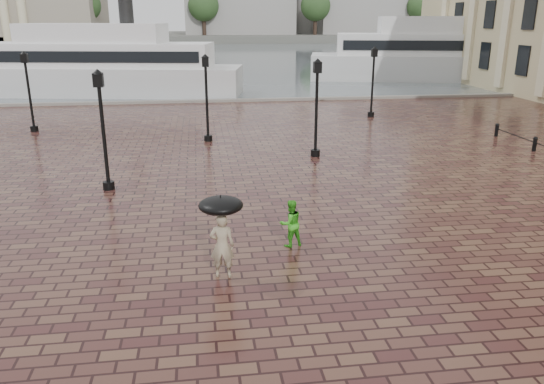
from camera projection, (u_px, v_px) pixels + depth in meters
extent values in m
plane|color=#361918|center=(318.00, 314.00, 11.81)|extent=(300.00, 300.00, 0.00)
plane|color=#454E54|center=(209.00, 54.00, 98.40)|extent=(240.00, 240.00, 0.00)
cube|color=slate|center=(229.00, 102.00, 41.93)|extent=(80.00, 0.60, 0.30)
cube|color=#4C4C47|center=(203.00, 37.00, 162.08)|extent=(300.00, 60.00, 2.00)
cube|color=gray|center=(238.00, 8.00, 151.48)|extent=(30.00, 22.00, 14.00)
cube|color=gray|center=(356.00, 14.00, 156.53)|extent=(25.00, 22.00, 11.00)
cube|color=gray|center=(469.00, 6.00, 160.33)|extent=(35.00, 22.00, 16.00)
cylinder|color=#2D2119|center=(87.00, 28.00, 136.51)|extent=(1.00, 1.00, 8.00)
sphere|color=#253D1B|center=(85.00, 5.00, 134.80)|extent=(8.00, 8.00, 8.00)
cylinder|color=#2D2119|center=(204.00, 27.00, 140.44)|extent=(1.00, 1.00, 8.00)
sphere|color=#253D1B|center=(203.00, 5.00, 138.72)|extent=(8.00, 8.00, 8.00)
cylinder|color=#2D2119|center=(315.00, 27.00, 144.36)|extent=(1.00, 1.00, 8.00)
sphere|color=#253D1B|center=(316.00, 6.00, 142.65)|extent=(8.00, 8.00, 8.00)
cylinder|color=#2D2119|center=(420.00, 27.00, 148.29)|extent=(1.00, 1.00, 8.00)
sphere|color=#253D1B|center=(422.00, 6.00, 146.58)|extent=(8.00, 8.00, 8.00)
cylinder|color=#2D2119|center=(519.00, 27.00, 152.21)|extent=(1.00, 1.00, 8.00)
sphere|color=#253D1B|center=(522.00, 7.00, 150.50)|extent=(8.00, 8.00, 8.00)
cylinder|color=black|center=(535.00, 145.00, 26.26)|extent=(0.20, 0.20, 0.60)
sphere|color=black|center=(536.00, 139.00, 26.16)|extent=(0.22, 0.22, 0.22)
cylinder|color=black|center=(497.00, 131.00, 29.55)|extent=(0.20, 0.20, 0.60)
sphere|color=black|center=(497.00, 125.00, 29.45)|extent=(0.22, 0.22, 0.22)
cylinder|color=black|center=(109.00, 185.00, 20.39)|extent=(0.44, 0.44, 0.30)
cylinder|color=black|center=(104.00, 138.00, 19.82)|extent=(0.14, 0.14, 4.00)
cube|color=black|center=(98.00, 80.00, 19.15)|extent=(0.35, 0.35, 0.50)
sphere|color=beige|center=(98.00, 80.00, 19.15)|extent=(0.28, 0.28, 0.28)
cylinder|color=black|center=(315.00, 153.00, 25.33)|extent=(0.44, 0.44, 0.30)
cylinder|color=black|center=(316.00, 114.00, 24.76)|extent=(0.14, 0.14, 4.00)
cube|color=black|center=(317.00, 67.00, 24.09)|extent=(0.35, 0.35, 0.50)
sphere|color=beige|center=(317.00, 67.00, 24.09)|extent=(0.28, 0.28, 0.28)
cylinder|color=black|center=(34.00, 129.00, 30.90)|extent=(0.44, 0.44, 0.30)
cylinder|color=black|center=(30.00, 97.00, 30.32)|extent=(0.14, 0.14, 4.00)
cube|color=black|center=(24.00, 58.00, 29.65)|extent=(0.35, 0.35, 0.50)
sphere|color=beige|center=(24.00, 58.00, 29.65)|extent=(0.28, 0.28, 0.28)
cylinder|color=black|center=(371.00, 114.00, 35.53)|extent=(0.44, 0.44, 0.30)
cylinder|color=black|center=(372.00, 86.00, 34.95)|extent=(0.14, 0.14, 4.00)
cube|color=black|center=(374.00, 53.00, 34.28)|extent=(0.35, 0.35, 0.50)
sphere|color=beige|center=(374.00, 53.00, 34.28)|extent=(0.28, 0.28, 0.28)
cylinder|color=black|center=(208.00, 138.00, 28.44)|extent=(0.44, 0.44, 0.30)
cylinder|color=black|center=(207.00, 104.00, 27.87)|extent=(0.14, 0.14, 4.00)
cube|color=black|center=(205.00, 62.00, 27.20)|extent=(0.35, 0.35, 0.50)
sphere|color=beige|center=(205.00, 62.00, 27.20)|extent=(0.28, 0.28, 0.28)
imported|color=#9D8C6F|center=(222.00, 246.00, 13.26)|extent=(0.67, 0.49, 1.70)
imported|color=green|center=(291.00, 223.00, 15.14)|extent=(0.80, 0.70, 1.39)
cube|color=silver|center=(98.00, 81.00, 45.56)|extent=(25.16, 10.19, 2.35)
cube|color=silver|center=(95.00, 55.00, 44.89)|extent=(20.20, 8.54, 1.96)
cube|color=silver|center=(93.00, 33.00, 44.34)|extent=(12.38, 6.55, 1.57)
cylinder|color=black|center=(126.00, 11.00, 43.67)|extent=(1.18, 1.18, 2.35)
cube|color=black|center=(84.00, 57.00, 42.43)|extent=(18.34, 3.44, 0.88)
cube|color=black|center=(106.00, 53.00, 47.36)|extent=(18.34, 3.44, 0.88)
cube|color=silver|center=(439.00, 67.00, 56.40)|extent=(27.82, 12.74, 2.60)
cube|color=silver|center=(441.00, 44.00, 55.66)|extent=(22.36, 10.61, 2.16)
cube|color=silver|center=(443.00, 25.00, 55.05)|extent=(13.79, 7.92, 1.73)
cylinder|color=black|center=(477.00, 5.00, 54.13)|extent=(1.30, 1.30, 2.60)
cube|color=black|center=(447.00, 46.00, 52.95)|extent=(19.99, 4.98, 0.97)
cube|color=black|center=(436.00, 43.00, 58.37)|extent=(19.99, 4.98, 0.97)
cylinder|color=black|center=(221.00, 223.00, 13.08)|extent=(0.02, 0.02, 0.95)
ellipsoid|color=black|center=(221.00, 205.00, 12.93)|extent=(1.10, 1.10, 0.39)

